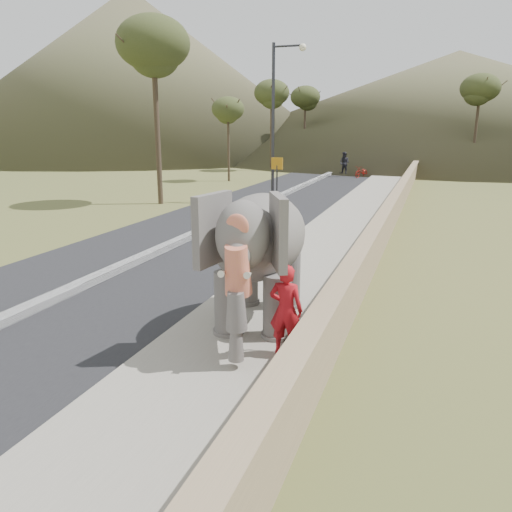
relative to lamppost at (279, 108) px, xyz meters
The scene contains 12 objects.
ground 17.69m from the lamppost, 73.99° to the right, with size 160.00×160.00×0.00m, color olive.
road 8.00m from the lamppost, 92.79° to the right, with size 7.00×120.00×0.03m, color black.
median 7.94m from the lamppost, 92.79° to the right, with size 0.35×120.00×0.22m, color black.
walkway 9.23m from the lamppost, 53.52° to the right, with size 3.00×120.00×0.15m, color #9E9687.
parapet 9.96m from the lamppost, 45.01° to the right, with size 0.30×120.00×1.10m, color tan.
lamppost is the anchor object (origin of this frame).
signboard 3.34m from the lamppost, 77.04° to the right, with size 0.60×0.08×2.40m.
hill_left 51.39m from the lamppost, 130.75° to the left, with size 60.00×60.00×22.00m, color brown.
hill_far 54.57m from the lamppost, 79.76° to the left, with size 80.00×80.00×14.00m, color brown.
elephant_and_man 17.47m from the lamppost, 74.05° to the right, with size 2.46×3.99×2.71m.
motorcyclist 14.90m from the lamppost, 82.96° to the left, with size 2.48×1.80×1.96m.
trees 16.13m from the lamppost, 65.39° to the left, with size 47.95×34.54×9.43m.
Camera 1 is at (3.15, -9.22, 4.02)m, focal length 35.00 mm.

